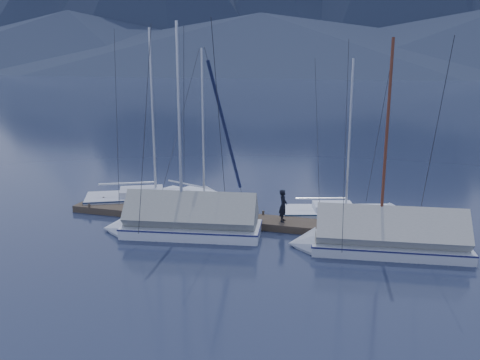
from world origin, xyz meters
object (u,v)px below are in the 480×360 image
at_px(sailboat_open_mid, 211,205).
at_px(sailboat_covered_near, 376,240).
at_px(sailboat_open_right, 355,214).
at_px(person, 283,206).
at_px(sailboat_covered_far, 179,224).
at_px(sailboat_open_left, 166,199).

distance_m(sailboat_open_mid, sailboat_covered_near, 9.66).
xyz_separation_m(sailboat_open_right, person, (-3.16, -2.78, 0.96)).
height_order(sailboat_open_right, sailboat_covered_far, sailboat_covered_far).
xyz_separation_m(sailboat_open_left, sailboat_covered_far, (2.84, -4.74, 0.33)).
bearing_deg(sailboat_open_right, person, -138.63).
height_order(sailboat_open_mid, sailboat_open_right, sailboat_open_mid).
bearing_deg(sailboat_open_right, sailboat_covered_far, -146.65).
xyz_separation_m(sailboat_open_mid, person, (4.43, -2.22, 0.95)).
xyz_separation_m(sailboat_covered_near, person, (-4.35, 1.79, 0.63)).
height_order(sailboat_open_left, sailboat_open_mid, sailboat_open_left).
bearing_deg(person, sailboat_open_right, -49.37).
xyz_separation_m(sailboat_open_left, person, (7.25, -2.54, 0.93)).
height_order(sailboat_open_left, sailboat_covered_near, sailboat_open_left).
distance_m(sailboat_covered_near, sailboat_covered_far, 8.77).
relative_size(sailboat_open_mid, sailboat_covered_far, 0.89).
relative_size(sailboat_open_mid, sailboat_covered_near, 0.96).
bearing_deg(sailboat_open_mid, sailboat_covered_far, -89.67).
bearing_deg(sailboat_covered_far, sailboat_open_right, 33.35).
bearing_deg(sailboat_open_right, sailboat_open_left, -178.66).
xyz_separation_m(sailboat_open_mid, sailboat_covered_near, (8.78, -4.01, 0.32)).
bearing_deg(sailboat_open_mid, sailboat_covered_near, -24.56).
distance_m(sailboat_open_left, sailboat_covered_near, 12.39).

